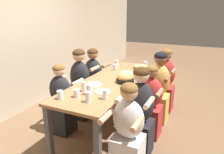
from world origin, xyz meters
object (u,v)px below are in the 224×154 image
(drinking_glass_h, at_px, (115,68))
(diner_far_midright, at_px, (93,81))
(diner_near_left, at_px, (128,134))
(diner_near_right, at_px, (165,82))
(cocktail_glass_blue, at_px, (145,64))
(drinking_glass_f, at_px, (60,95))
(diner_far_midleft, at_px, (61,102))
(diner_near_midleft, at_px, (139,116))
(empty_plate_a, at_px, (94,85))
(pizza_board_main, at_px, (141,67))
(drinking_glass_c, at_px, (90,87))
(drinking_glass_a, at_px, (105,95))
(drinking_glass_b, at_px, (77,93))
(diner_far_center, at_px, (80,86))
(drinking_glass_e, at_px, (89,90))
(diner_near_midright, at_px, (158,90))
(drinking_glass_g, at_px, (117,64))
(skillet_bowl, at_px, (125,78))
(drinking_glass_d, at_px, (88,98))
(drinking_glass_i, at_px, (84,87))
(diner_near_center, at_px, (150,105))
(empty_plate_b, at_px, (127,73))
(empty_plate_c, at_px, (103,91))

(drinking_glass_h, distance_m, diner_far_midright, 0.54)
(diner_near_left, bearing_deg, diner_near_right, -90.00)
(cocktail_glass_blue, relative_size, drinking_glass_f, 1.02)
(diner_far_midleft, xyz_separation_m, diner_near_midleft, (-0.01, -1.25, 0.06))
(diner_far_midleft, bearing_deg, empty_plate_a, 19.56)
(pizza_board_main, relative_size, drinking_glass_c, 2.61)
(drinking_glass_a, relative_size, drinking_glass_h, 1.05)
(drinking_glass_b, bearing_deg, diner_far_center, 31.04)
(drinking_glass_c, xyz_separation_m, drinking_glass_e, (-0.14, -0.07, 0.01))
(drinking_glass_c, height_order, diner_near_midright, diner_near_midright)
(drinking_glass_g, height_order, diner_far_center, diner_far_center)
(diner_far_center, bearing_deg, drinking_glass_b, -58.96)
(skillet_bowl, height_order, diner_near_midleft, diner_near_midleft)
(drinking_glass_e, bearing_deg, diner_near_left, -110.00)
(diner_near_midleft, bearing_deg, drinking_glass_d, 36.18)
(drinking_glass_b, xyz_separation_m, drinking_glass_c, (0.27, -0.03, 0.01))
(drinking_glass_i, bearing_deg, empty_plate_a, 0.92)
(pizza_board_main, relative_size, drinking_glass_g, 2.41)
(pizza_board_main, height_order, diner_near_center, diner_near_center)
(drinking_glass_e, distance_m, diner_far_midleft, 0.74)
(drinking_glass_d, height_order, diner_far_midright, diner_far_midright)
(diner_near_midleft, distance_m, diner_near_midright, 0.99)
(drinking_glass_g, bearing_deg, drinking_glass_h, -160.88)
(skillet_bowl, distance_m, drinking_glass_i, 0.69)
(empty_plate_b, xyz_separation_m, drinking_glass_i, (-1.06, 0.20, 0.05))
(drinking_glass_b, bearing_deg, empty_plate_b, -7.77)
(drinking_glass_b, bearing_deg, drinking_glass_g, 5.85)
(empty_plate_c, xyz_separation_m, diner_near_right, (1.48, -0.53, -0.25))
(pizza_board_main, relative_size, diner_near_midright, 0.24)
(skillet_bowl, height_order, diner_near_center, diner_near_center)
(drinking_glass_a, height_order, drinking_glass_d, drinking_glass_d)
(drinking_glass_b, bearing_deg, empty_plate_c, -35.15)
(drinking_glass_h, bearing_deg, drinking_glass_f, 177.22)
(diner_far_midright, bearing_deg, drinking_glass_i, -65.92)
(drinking_glass_d, xyz_separation_m, diner_far_midleft, (0.39, 0.73, -0.36))
(empty_plate_b, bearing_deg, diner_near_left, -157.72)
(cocktail_glass_blue, relative_size, drinking_glass_b, 1.13)
(drinking_glass_b, distance_m, drinking_glass_d, 0.23)
(skillet_bowl, height_order, diner_near_left, diner_near_left)
(drinking_glass_b, height_order, diner_near_center, diner_near_center)
(empty_plate_b, xyz_separation_m, diner_far_center, (-0.42, 0.69, -0.22))
(empty_plate_a, distance_m, drinking_glass_f, 0.64)
(drinking_glass_d, bearing_deg, diner_near_left, -92.47)
(skillet_bowl, height_order, drinking_glass_d, skillet_bowl)
(empty_plate_b, relative_size, drinking_glass_d, 1.52)
(diner_far_center, bearing_deg, drinking_glass_i, -52.77)
(diner_near_right, bearing_deg, skillet_bowl, 67.88)
(empty_plate_a, xyz_separation_m, drinking_glass_d, (-0.57, -0.24, 0.05))
(diner_far_midleft, relative_size, diner_near_midright, 0.91)
(drinking_glass_c, relative_size, diner_near_midright, 0.09)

